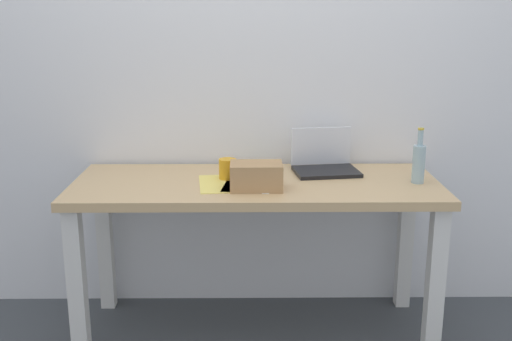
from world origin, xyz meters
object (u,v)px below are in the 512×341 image
cardboard_box (256,176)px  coffee_mug (228,169)px  desk (256,205)px  computer_mouse (260,166)px  laptop_right (325,163)px  beer_bottle (419,162)px

cardboard_box → coffee_mug: size_ratio=2.37×
desk → computer_mouse: computer_mouse is taller
cardboard_box → coffee_mug: bearing=129.4°
desk → coffee_mug: 0.21m
coffee_mug → laptop_right: bearing=15.8°
computer_mouse → cardboard_box: (-0.02, -0.34, 0.04)m
laptop_right → desk: bearing=-153.3°
desk → cardboard_box: bearing=-89.7°
beer_bottle → cardboard_box: 0.73m
cardboard_box → computer_mouse: bearing=86.3°
desk → laptop_right: bearing=26.7°
desk → cardboard_box: (0.00, -0.12, 0.17)m
computer_mouse → beer_bottle: bearing=-25.6°
computer_mouse → coffee_mug: coffee_mug is taller
beer_bottle → computer_mouse: size_ratio=2.51×
beer_bottle → coffee_mug: (-0.86, 0.07, -0.05)m
cardboard_box → beer_bottle: bearing=7.1°
laptop_right → computer_mouse: size_ratio=3.25×
computer_mouse → cardboard_box: 0.34m
cardboard_box → coffee_mug: cardboard_box is taller
laptop_right → computer_mouse: laptop_right is taller
desk → laptop_right: (0.33, 0.17, 0.15)m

